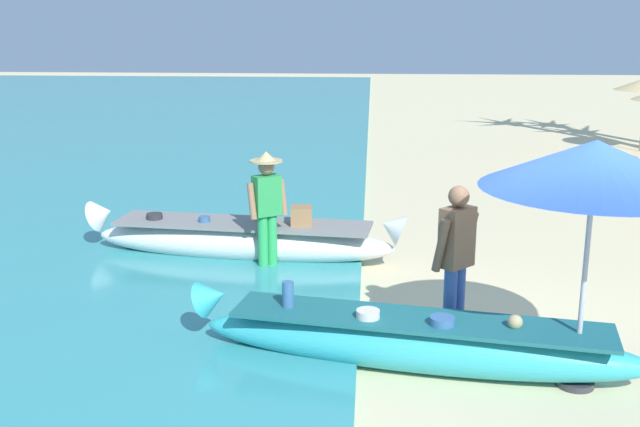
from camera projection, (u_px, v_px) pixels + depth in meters
ground_plane at (535, 359)px, 7.87m from camera, size 80.00×80.00×0.00m
boat_cyan_foreground at (418, 342)px, 7.57m from camera, size 4.74×1.41×0.82m
boat_white_midground at (244, 239)px, 10.98m from camera, size 4.73×1.23×0.87m
person_vendor_hatted at (267, 203)px, 10.32m from camera, size 0.56×0.47×1.69m
person_tourist_customer at (456, 257)px, 7.98m from camera, size 0.53×0.54×1.76m
patio_umbrella_large at (595, 166)px, 6.77m from camera, size 2.04×2.04×2.38m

